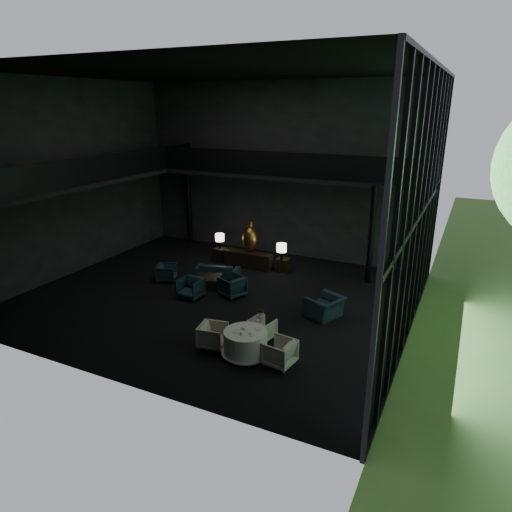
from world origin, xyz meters
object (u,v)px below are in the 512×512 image
at_px(table_lamp_right, 282,248).
at_px(coffee_table, 209,282).
at_px(dining_table, 245,344).
at_px(window_armchair, 325,303).
at_px(table_lamp_left, 220,238).
at_px(child, 261,318).
at_px(dining_chair_north, 262,328).
at_px(side_table_left, 220,254).
at_px(side_table_right, 283,265).
at_px(sofa, 218,269).
at_px(lounge_armchair_west, 167,272).
at_px(dining_chair_east, 279,351).
at_px(dining_chair_west, 213,334).
at_px(bronze_urn, 250,238).
at_px(console, 248,260).
at_px(lounge_armchair_south, 191,286).
at_px(lounge_armchair_east, 232,284).

distance_m(table_lamp_right, coffee_table, 3.50).
bearing_deg(dining_table, window_armchair, 68.39).
distance_m(table_lamp_left, child, 7.77).
bearing_deg(child, window_armchair, -118.71).
distance_m(dining_table, dining_chair_north, 1.09).
relative_size(side_table_left, window_armchair, 0.48).
bearing_deg(side_table_right, sofa, -143.33).
relative_size(lounge_armchair_west, dining_chair_east, 0.90).
xyz_separation_m(window_armchair, coffee_table, (-5.03, 0.62, -0.33)).
relative_size(table_lamp_left, dining_chair_west, 0.85).
relative_size(bronze_urn, dining_chair_west, 1.67).
height_order(table_lamp_left, side_table_right, table_lamp_left).
relative_size(table_lamp_right, coffee_table, 0.74).
relative_size(console, lounge_armchair_south, 2.40).
bearing_deg(dining_table, table_lamp_left, 124.96).
bearing_deg(side_table_right, child, -73.91).
bearing_deg(coffee_table, dining_table, -47.26).
relative_size(table_lamp_right, window_armchair, 0.58).
distance_m(side_table_left, dining_table, 8.54).
distance_m(table_lamp_right, dining_chair_west, 6.80).
height_order(coffee_table, dining_chair_east, dining_chair_east).
distance_m(dining_chair_east, dining_chair_west, 2.20).
xyz_separation_m(console, side_table_left, (-1.60, 0.26, -0.06)).
xyz_separation_m(bronze_urn, side_table_right, (1.60, -0.01, -1.00)).
bearing_deg(dining_table, sofa, 127.38).
height_order(table_lamp_left, sofa, table_lamp_left).
height_order(lounge_armchair_west, lounge_armchair_south, lounge_armchair_south).
relative_size(side_table_right, lounge_armchair_east, 0.62).
bearing_deg(dining_chair_north, child, 100.47).
bearing_deg(bronze_urn, dining_chair_west, -72.51).
bearing_deg(side_table_right, dining_chair_east, -68.30).
height_order(lounge_armchair_east, dining_table, lounge_armchair_east).
relative_size(console, bronze_urn, 1.64).
bearing_deg(dining_chair_north, dining_chair_east, 143.47).
bearing_deg(window_armchair, lounge_armchair_east, -71.87).
distance_m(window_armchair, dining_chair_west, 4.17).
bearing_deg(lounge_armchair_west, side_table_right, -73.68).
bearing_deg(bronze_urn, dining_table, -64.64).
relative_size(table_lamp_left, lounge_armchair_south, 0.74).
distance_m(sofa, lounge_armchair_south, 2.46).
relative_size(window_armchair, child, 2.10).
xyz_separation_m(sofa, lounge_armchair_west, (-1.60, -1.42, 0.07)).
height_order(lounge_armchair_west, dining_chair_west, dining_chair_west).
bearing_deg(coffee_table, table_lamp_left, 111.74).
bearing_deg(dining_chair_east, side_table_right, -150.09).
relative_size(bronze_urn, dining_chair_north, 1.99).
distance_m(lounge_armchair_south, window_armchair, 5.10).
bearing_deg(lounge_armchair_east, coffee_table, -83.14).
height_order(side_table_left, lounge_armchair_east, lounge_armchair_east).
xyz_separation_m(side_table_left, window_armchair, (6.22, -3.63, 0.24)).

